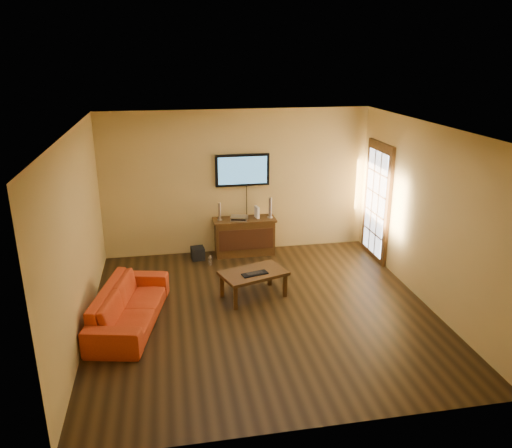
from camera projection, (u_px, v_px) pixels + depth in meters
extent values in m
plane|color=black|center=(263.00, 311.00, 7.44)|extent=(5.00, 5.00, 0.00)
plane|color=tan|center=(237.00, 182.00, 9.32)|extent=(5.00, 0.00, 5.00)
plane|color=tan|center=(77.00, 237.00, 6.57)|extent=(0.00, 5.00, 5.00)
plane|color=tan|center=(427.00, 216.00, 7.43)|extent=(0.00, 5.00, 5.00)
plane|color=white|center=(263.00, 129.00, 6.56)|extent=(5.00, 5.00, 0.00)
cube|color=#3A220D|center=(377.00, 203.00, 9.10)|extent=(0.06, 1.02, 2.22)
cube|color=white|center=(375.00, 203.00, 9.09)|extent=(0.01, 0.79, 1.89)
cube|color=#3A220D|center=(244.00, 237.00, 9.46)|extent=(1.10, 0.41, 0.66)
cube|color=black|center=(246.00, 240.00, 9.25)|extent=(1.01, 0.02, 0.40)
cube|color=#3A220D|center=(244.00, 220.00, 9.35)|extent=(1.17, 0.45, 0.04)
cube|color=black|center=(242.00, 170.00, 9.22)|extent=(1.01, 0.07, 0.60)
cube|color=teal|center=(243.00, 171.00, 9.18)|extent=(0.91, 0.01, 0.51)
cube|color=#3A220D|center=(253.00, 273.00, 7.75)|extent=(1.13, 0.88, 0.05)
cube|color=#3A220D|center=(236.00, 298.00, 7.43)|extent=(0.06, 0.06, 0.37)
cube|color=#3A220D|center=(285.00, 286.00, 7.83)|extent=(0.06, 0.06, 0.37)
cube|color=#3A220D|center=(222.00, 286.00, 7.82)|extent=(0.06, 0.06, 0.37)
cube|color=#3A220D|center=(270.00, 274.00, 8.22)|extent=(0.06, 0.06, 0.37)
imported|color=red|center=(129.00, 300.00, 6.99)|extent=(0.94, 1.97, 0.74)
cylinder|color=silver|center=(220.00, 220.00, 9.27)|extent=(0.09, 0.09, 0.01)
cylinder|color=silver|center=(220.00, 211.00, 9.21)|extent=(0.05, 0.05, 0.32)
cylinder|color=silver|center=(270.00, 217.00, 9.40)|extent=(0.11, 0.11, 0.02)
cylinder|color=silver|center=(270.00, 207.00, 9.34)|extent=(0.06, 0.06, 0.37)
cube|color=silver|center=(239.00, 218.00, 9.27)|extent=(0.36, 0.30, 0.07)
cube|color=white|center=(257.00, 212.00, 9.36)|extent=(0.08, 0.17, 0.22)
cube|color=black|center=(198.00, 253.00, 9.27)|extent=(0.26, 0.26, 0.23)
cylinder|color=white|center=(210.00, 261.00, 9.02)|extent=(0.07, 0.07, 0.17)
sphere|color=white|center=(210.00, 256.00, 8.99)|extent=(0.03, 0.03, 0.03)
cube|color=black|center=(255.00, 274.00, 7.66)|extent=(0.43, 0.25, 0.02)
cube|color=black|center=(255.00, 273.00, 7.65)|extent=(0.28, 0.17, 0.01)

